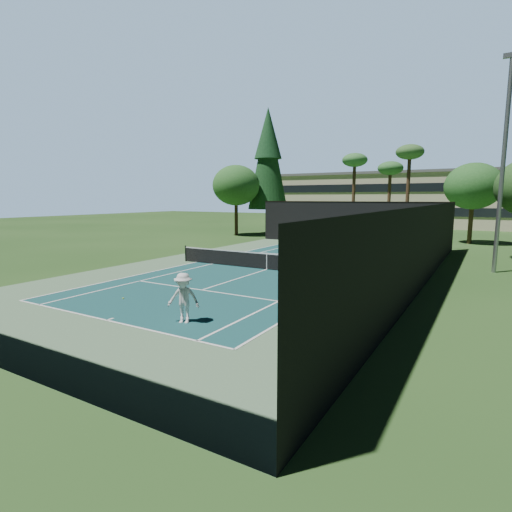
{
  "coord_description": "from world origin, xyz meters",
  "views": [
    {
      "loc": [
        11.61,
        -21.07,
        4.37
      ],
      "look_at": [
        1.0,
        -3.0,
        1.3
      ],
      "focal_mm": 28.0,
      "sensor_mm": 36.0,
      "label": 1
    }
  ],
  "objects": [
    {
      "name": "palm_a",
      "position": [
        -2.0,
        24.0,
        8.19
      ],
      "size": [
        2.8,
        2.8,
        9.32
      ],
      "color": "#48311E",
      "rests_on": "ground"
    },
    {
      "name": "light_pole",
      "position": [
        12.0,
        6.0,
        6.46
      ],
      "size": [
        0.9,
        0.25,
        12.22
      ],
      "color": "#909498",
      "rests_on": "ground"
    },
    {
      "name": "player",
      "position": [
        2.56,
        -10.66,
        0.89
      ],
      "size": [
        1.31,
        1.02,
        1.79
      ],
      "primitive_type": "imported",
      "rotation": [
        0.0,
        0.0,
        0.35
      ],
      "color": "white",
      "rests_on": "ground"
    },
    {
      "name": "ground",
      "position": [
        0.0,
        0.0,
        0.0
      ],
      "size": [
        160.0,
        160.0,
        0.0
      ],
      "primitive_type": "plane",
      "color": "#24481B",
      "rests_on": "ground"
    },
    {
      "name": "decid_tree_c",
      "position": [
        -14.0,
        18.0,
        5.76
      ],
      "size": [
        5.44,
        5.44,
        8.09
      ],
      "color": "#49321F",
      "rests_on": "ground"
    },
    {
      "name": "court_lines",
      "position": [
        0.0,
        0.0,
        0.02
      ],
      "size": [
        11.07,
        23.87,
        0.01
      ],
      "color": "white",
      "rests_on": "ground"
    },
    {
      "name": "court_surface",
      "position": [
        0.0,
        0.0,
        0.01
      ],
      "size": [
        10.97,
        23.77,
        0.01
      ],
      "primitive_type": "cube",
      "color": "#174A4B",
      "rests_on": "ground"
    },
    {
      "name": "decid_tree_a",
      "position": [
        10.0,
        22.0,
        5.42
      ],
      "size": [
        5.12,
        5.12,
        7.62
      ],
      "color": "#4B3620",
      "rests_on": "ground"
    },
    {
      "name": "park_bench",
      "position": [
        -3.17,
        15.66,
        0.55
      ],
      "size": [
        1.5,
        0.45,
        1.02
      ],
      "color": "#BAB29A",
      "rests_on": "ground"
    },
    {
      "name": "campus_building",
      "position": [
        0.0,
        45.98,
        4.21
      ],
      "size": [
        40.5,
        12.5,
        8.3
      ],
      "color": "beige",
      "rests_on": "ground"
    },
    {
      "name": "tennis_ball_c",
      "position": [
        0.3,
        2.05,
        0.03
      ],
      "size": [
        0.06,
        0.06,
        0.06
      ],
      "primitive_type": "sphere",
      "color": "#CAD12F",
      "rests_on": "ground"
    },
    {
      "name": "tennis_net",
      "position": [
        0.0,
        0.0,
        0.56
      ],
      "size": [
        12.9,
        0.1,
        1.1
      ],
      "color": "black",
      "rests_on": "ground"
    },
    {
      "name": "apron_slab",
      "position": [
        0.0,
        0.0,
        0.01
      ],
      "size": [
        18.0,
        32.0,
        0.01
      ],
      "primitive_type": "cube",
      "color": "#567B56",
      "rests_on": "ground"
    },
    {
      "name": "tennis_ball_a",
      "position": [
        -1.91,
        -9.45,
        0.04
      ],
      "size": [
        0.08,
        0.08,
        0.08
      ],
      "primitive_type": "sphere",
      "color": "#CBF237",
      "rests_on": "ground"
    },
    {
      "name": "trash_bin",
      "position": [
        -0.33,
        15.3,
        0.48
      ],
      "size": [
        0.56,
        0.56,
        0.95
      ],
      "color": "black",
      "rests_on": "ground"
    },
    {
      "name": "pine_tree",
      "position": [
        -12.0,
        22.0,
        9.55
      ],
      "size": [
        4.8,
        4.8,
        15.0
      ],
      "color": "#4D3421",
      "rests_on": "ground"
    },
    {
      "name": "tennis_ball_d",
      "position": [
        -2.0,
        4.58,
        0.03
      ],
      "size": [
        0.06,
        0.06,
        0.06
      ],
      "primitive_type": "sphere",
      "color": "#BBD430",
      "rests_on": "ground"
    },
    {
      "name": "palm_b",
      "position": [
        1.5,
        26.0,
        7.36
      ],
      "size": [
        2.8,
        2.8,
        8.42
      ],
      "color": "#4B3320",
      "rests_on": "ground"
    },
    {
      "name": "tennis_ball_b",
      "position": [
        -0.0,
        2.63,
        0.04
      ],
      "size": [
        0.08,
        0.08,
        0.08
      ],
      "primitive_type": "sphere",
      "color": "#B6CE2F",
      "rests_on": "ground"
    },
    {
      "name": "palm_c",
      "position": [
        4.0,
        23.0,
        8.6
      ],
      "size": [
        2.8,
        2.8,
        9.77
      ],
      "color": "#472F1E",
      "rests_on": "ground"
    },
    {
      "name": "fence",
      "position": [
        0.0,
        0.06,
        2.01
      ],
      "size": [
        18.04,
        32.05,
        4.03
      ],
      "color": "black",
      "rests_on": "ground"
    }
  ]
}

